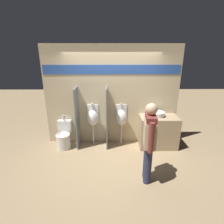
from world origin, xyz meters
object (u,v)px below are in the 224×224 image
(toilet, at_px, (64,137))
(person_in_vest, at_px, (149,138))
(urinal_far, at_px, (121,118))
(cell_phone, at_px, (149,118))
(urinal_near_counter, at_px, (92,118))
(sink_basin, at_px, (157,114))

(toilet, bearing_deg, person_in_vest, -33.86)
(person_in_vest, bearing_deg, toilet, 62.68)
(urinal_far, bearing_deg, cell_phone, -20.60)
(cell_phone, xyz_separation_m, urinal_near_counter, (-1.49, 0.26, -0.09))
(cell_phone, distance_m, urinal_near_counter, 1.51)
(urinal_far, height_order, toilet, urinal_far)
(sink_basin, distance_m, cell_phone, 0.31)
(urinal_near_counter, xyz_separation_m, person_in_vest, (1.22, -1.50, 0.16))
(sink_basin, height_order, cell_phone, sink_basin)
(urinal_far, xyz_separation_m, person_in_vest, (0.44, -1.50, 0.16))
(cell_phone, bearing_deg, sink_basin, 34.38)
(sink_basin, relative_size, urinal_far, 0.33)
(urinal_near_counter, xyz_separation_m, urinal_far, (0.79, 0.00, 0.00))
(sink_basin, xyz_separation_m, cell_phone, (-0.25, -0.17, -0.05))
(urinal_near_counter, distance_m, person_in_vest, 1.95)
(sink_basin, height_order, toilet, sink_basin)
(cell_phone, relative_size, person_in_vest, 0.09)
(toilet, distance_m, person_in_vest, 2.51)
(sink_basin, height_order, urinal_near_counter, urinal_near_counter)
(cell_phone, xyz_separation_m, person_in_vest, (-0.26, -1.24, 0.08))
(urinal_near_counter, bearing_deg, person_in_vest, -50.87)
(sink_basin, distance_m, urinal_far, 0.96)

